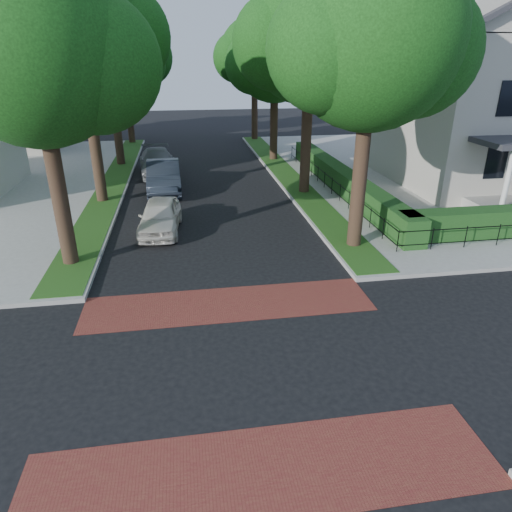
# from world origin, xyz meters

# --- Properties ---
(ground) EXTENTS (120.00, 120.00, 0.00)m
(ground) POSITION_xyz_m (0.00, 0.00, 0.00)
(ground) COLOR black
(ground) RESTS_ON ground
(sidewalk_ne) EXTENTS (30.00, 30.00, 0.15)m
(sidewalk_ne) POSITION_xyz_m (19.50, 19.00, 0.07)
(sidewalk_ne) COLOR gray
(sidewalk_ne) RESTS_ON ground
(crosswalk_far) EXTENTS (9.00, 2.20, 0.01)m
(crosswalk_far) POSITION_xyz_m (0.00, 3.20, 0.01)
(crosswalk_far) COLOR maroon
(crosswalk_far) RESTS_ON ground
(crosswalk_near) EXTENTS (9.00, 2.20, 0.01)m
(crosswalk_near) POSITION_xyz_m (0.00, -3.20, 0.01)
(crosswalk_near) COLOR maroon
(crosswalk_near) RESTS_ON ground
(grass_strip_ne) EXTENTS (1.60, 29.80, 0.02)m
(grass_strip_ne) POSITION_xyz_m (5.40, 19.10, 0.16)
(grass_strip_ne) COLOR #1B4814
(grass_strip_ne) RESTS_ON sidewalk_ne
(grass_strip_nw) EXTENTS (1.60, 29.80, 0.02)m
(grass_strip_nw) POSITION_xyz_m (-5.40, 19.10, 0.16)
(grass_strip_nw) COLOR #1B4814
(grass_strip_nw) RESTS_ON sidewalk_nw
(tree_right_near) EXTENTS (7.75, 6.67, 10.66)m
(tree_right_near) POSITION_xyz_m (5.60, 7.24, 7.63)
(tree_right_near) COLOR black
(tree_right_near) RESTS_ON sidewalk_ne
(tree_right_mid) EXTENTS (8.25, 7.09, 11.22)m
(tree_right_mid) POSITION_xyz_m (5.61, 15.25, 7.99)
(tree_right_mid) COLOR black
(tree_right_mid) RESTS_ON sidewalk_ne
(tree_right_far) EXTENTS (7.25, 6.23, 9.74)m
(tree_right_far) POSITION_xyz_m (5.60, 24.22, 6.91)
(tree_right_far) COLOR black
(tree_right_far) RESTS_ON sidewalk_ne
(tree_right_back) EXTENTS (7.50, 6.45, 10.20)m
(tree_right_back) POSITION_xyz_m (5.60, 33.23, 7.27)
(tree_right_back) COLOR black
(tree_right_back) RESTS_ON sidewalk_ne
(tree_left_near) EXTENTS (7.50, 6.45, 10.20)m
(tree_left_near) POSITION_xyz_m (-5.40, 7.23, 7.27)
(tree_left_near) COLOR black
(tree_left_near) RESTS_ON sidewalk_nw
(tree_left_mid) EXTENTS (8.00, 6.88, 11.48)m
(tree_left_mid) POSITION_xyz_m (-5.39, 15.24, 8.34)
(tree_left_mid) COLOR black
(tree_left_mid) RESTS_ON sidewalk_nw
(tree_left_far) EXTENTS (7.00, 6.02, 9.86)m
(tree_left_far) POSITION_xyz_m (-5.40, 24.22, 7.12)
(tree_left_far) COLOR black
(tree_left_far) RESTS_ON sidewalk_nw
(tree_left_back) EXTENTS (7.75, 6.66, 10.44)m
(tree_left_back) POSITION_xyz_m (-5.40, 33.24, 7.41)
(tree_left_back) COLOR black
(tree_left_back) RESTS_ON sidewalk_nw
(hedge_main_road) EXTENTS (1.00, 18.00, 1.20)m
(hedge_main_road) POSITION_xyz_m (7.70, 15.00, 0.75)
(hedge_main_road) COLOR #174418
(hedge_main_road) RESTS_ON sidewalk_ne
(fence_main_road) EXTENTS (0.06, 18.00, 0.90)m
(fence_main_road) POSITION_xyz_m (6.90, 15.00, 0.60)
(fence_main_road) COLOR black
(fence_main_road) RESTS_ON sidewalk_ne
(house_victorian) EXTENTS (13.00, 13.05, 12.48)m
(house_victorian) POSITION_xyz_m (17.51, 15.92, 6.02)
(house_victorian) COLOR #B8B1A5
(house_victorian) RESTS_ON sidewalk_ne
(parked_car_front) EXTENTS (2.00, 4.33, 1.43)m
(parked_car_front) POSITION_xyz_m (-2.30, 10.16, 0.72)
(parked_car_front) COLOR silver
(parked_car_front) RESTS_ON ground
(parked_car_middle) EXTENTS (2.00, 5.28, 1.72)m
(parked_car_middle) POSITION_xyz_m (-2.30, 16.80, 0.86)
(parked_car_middle) COLOR #222934
(parked_car_middle) RESTS_ON ground
(parked_car_rear) EXTENTS (2.72, 5.64, 1.58)m
(parked_car_rear) POSITION_xyz_m (-2.81, 21.13, 0.79)
(parked_car_rear) COLOR slate
(parked_car_rear) RESTS_ON ground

